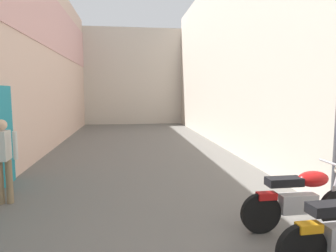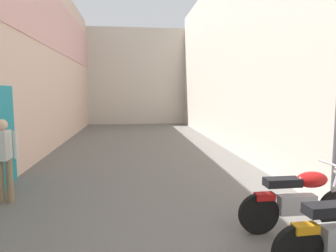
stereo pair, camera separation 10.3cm
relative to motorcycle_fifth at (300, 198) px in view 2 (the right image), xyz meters
The scene contains 6 objects.
ground_plane 3.90m from the motorcycle_fifth, 123.78° to the left, with size 36.45×36.45×0.00m, color #66635E.
building_left 7.97m from the motorcycle_fifth, 136.51° to the left, with size 0.45×20.45×6.40m.
building_right 6.05m from the motorcycle_fifth, 77.67° to the left, with size 0.45×20.45×6.71m.
building_far_end 16.78m from the motorcycle_fifth, 97.46° to the left, with size 9.19×2.00×6.10m, color beige.
motorcycle_fifth is the anchor object (origin of this frame).
pedestrian_further_down 5.14m from the motorcycle_fifth, 160.11° to the left, with size 0.52×0.35×1.57m.
Camera 2 is at (-0.28, 0.99, 2.06)m, focal length 32.09 mm.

